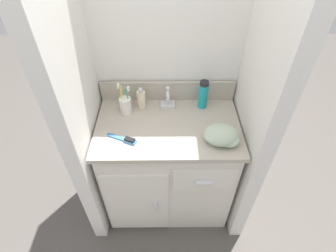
{
  "coord_description": "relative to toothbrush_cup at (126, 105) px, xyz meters",
  "views": [
    {
      "loc": [
        -0.01,
        -1.11,
        1.85
      ],
      "look_at": [
        0.0,
        -0.03,
        0.82
      ],
      "focal_mm": 28.0,
      "sensor_mm": 36.0,
      "label": 1
    }
  ],
  "objects": [
    {
      "name": "vanity",
      "position": [
        0.25,
        -0.13,
        -0.43
      ],
      "size": [
        0.85,
        0.53,
        0.8
      ],
      "color": "silver",
      "rests_on": "ground_plane"
    },
    {
      "name": "shaving_cream_can",
      "position": [
        0.47,
        0.05,
        0.04
      ],
      "size": [
        0.06,
        0.06,
        0.19
      ],
      "color": "teal",
      "rests_on": "vanity"
    },
    {
      "name": "soap_dispenser",
      "position": [
        0.09,
        0.05,
        0.0
      ],
      "size": [
        0.05,
        0.06,
        0.15
      ],
      "color": "beige",
      "rests_on": "vanity"
    },
    {
      "name": "backsplash",
      "position": [
        0.25,
        0.13,
        0.01
      ],
      "size": [
        0.85,
        0.02,
        0.13
      ],
      "color": "#B2A899",
      "rests_on": "vanity"
    },
    {
      "name": "wall_back",
      "position": [
        0.25,
        0.19,
        0.25
      ],
      "size": [
        1.03,
        0.08,
        2.2
      ],
      "primitive_type": "cube",
      "color": "silver",
      "rests_on": "ground_plane"
    },
    {
      "name": "hairbrush",
      "position": [
        0.02,
        -0.24,
        -0.05
      ],
      "size": [
        0.17,
        0.1,
        0.03
      ],
      "rotation": [
        0.0,
        0.0,
        -0.41
      ],
      "color": "teal",
      "rests_on": "vanity"
    },
    {
      "name": "toothbrush_cup",
      "position": [
        0.0,
        0.0,
        0.0
      ],
      "size": [
        0.07,
        0.07,
        0.21
      ],
      "color": "white",
      "rests_on": "vanity"
    },
    {
      "name": "wall_left",
      "position": [
        -0.22,
        -0.12,
        0.25
      ],
      "size": [
        0.08,
        0.6,
        2.2
      ],
      "primitive_type": "cube",
      "color": "silver",
      "rests_on": "ground_plane"
    },
    {
      "name": "wall_right",
      "position": [
        0.73,
        -0.12,
        0.25
      ],
      "size": [
        0.08,
        0.6,
        2.2
      ],
      "primitive_type": "cube",
      "color": "silver",
      "rests_on": "ground_plane"
    },
    {
      "name": "sink_faucet",
      "position": [
        0.25,
        0.06,
        -0.01
      ],
      "size": [
        0.09,
        0.09,
        0.14
      ],
      "color": "silver",
      "rests_on": "vanity"
    },
    {
      "name": "hand_towel",
      "position": [
        0.55,
        -0.25,
        -0.01
      ],
      "size": [
        0.19,
        0.15,
        0.09
      ],
      "color": "#A8BCA3",
      "rests_on": "vanity"
    },
    {
      "name": "ground_plane",
      "position": [
        0.25,
        -0.12,
        -0.85
      ],
      "size": [
        6.0,
        6.0,
        0.0
      ],
      "primitive_type": "plane",
      "color": "#4C4742"
    }
  ]
}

